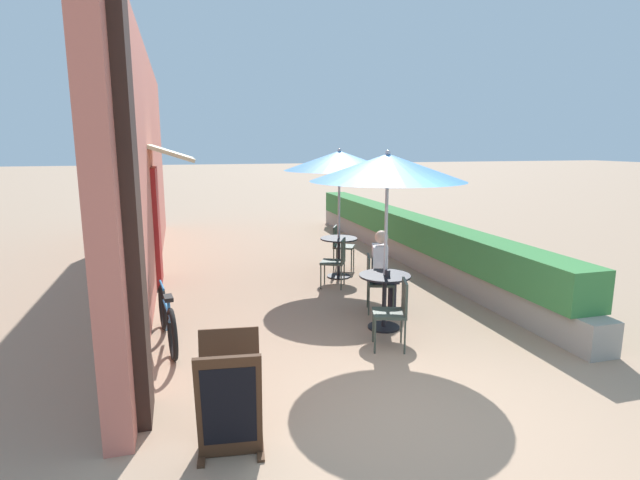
# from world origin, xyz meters

# --- Properties ---
(ground_plane) EXTENTS (120.00, 120.00, 0.00)m
(ground_plane) POSITION_xyz_m (0.00, 0.00, 0.00)
(ground_plane) COLOR #9E7F66
(cafe_facade_wall) EXTENTS (0.98, 11.91, 4.20)m
(cafe_facade_wall) POSITION_xyz_m (-2.54, 5.82, 2.09)
(cafe_facade_wall) COLOR #C66B5B
(cafe_facade_wall) RESTS_ON ground_plane
(planter_hedge) EXTENTS (0.60, 10.91, 1.01)m
(planter_hedge) POSITION_xyz_m (2.75, 5.86, 0.54)
(planter_hedge) COLOR gray
(planter_hedge) RESTS_ON ground_plane
(patio_table_near) EXTENTS (0.70, 0.70, 0.76)m
(patio_table_near) POSITION_xyz_m (0.66, 2.11, 0.52)
(patio_table_near) COLOR black
(patio_table_near) RESTS_ON ground_plane
(patio_umbrella_near) EXTENTS (2.05, 2.05, 2.43)m
(patio_umbrella_near) POSITION_xyz_m (0.66, 2.11, 2.20)
(patio_umbrella_near) COLOR #B7B7BC
(patio_umbrella_near) RESTS_ON ground_plane
(cafe_chair_near_left) EXTENTS (0.50, 0.50, 0.87)m
(cafe_chair_near_left) POSITION_xyz_m (0.80, 2.79, 0.52)
(cafe_chair_near_left) COLOR #384238
(cafe_chair_near_left) RESTS_ON ground_plane
(seated_patron_near_left) EXTENTS (0.48, 0.43, 1.25)m
(seated_patron_near_left) POSITION_xyz_m (0.91, 2.75, 0.69)
(seated_patron_near_left) COLOR #23232D
(seated_patron_near_left) RESTS_ON ground_plane
(cafe_chair_near_right) EXTENTS (0.50, 0.50, 0.87)m
(cafe_chair_near_right) POSITION_xyz_m (0.52, 1.43, 0.52)
(cafe_chair_near_right) COLOR #384238
(cafe_chair_near_right) RESTS_ON ground_plane
(coffee_cup_near) EXTENTS (0.07, 0.07, 0.09)m
(coffee_cup_near) POSITION_xyz_m (0.66, 2.02, 0.80)
(coffee_cup_near) COLOR #232328
(coffee_cup_near) RESTS_ON patio_table_near
(patio_table_mid) EXTENTS (0.70, 0.70, 0.76)m
(patio_table_mid) POSITION_xyz_m (0.89, 4.85, 0.52)
(patio_table_mid) COLOR black
(patio_table_mid) RESTS_ON ground_plane
(patio_umbrella_mid) EXTENTS (2.05, 2.05, 2.43)m
(patio_umbrella_mid) POSITION_xyz_m (0.89, 4.85, 2.20)
(patio_umbrella_mid) COLOR #B7B7BC
(patio_umbrella_mid) RESTS_ON ground_plane
(cafe_chair_mid_left) EXTENTS (0.54, 0.54, 0.87)m
(cafe_chair_mid_left) POSITION_xyz_m (0.65, 4.20, 0.52)
(cafe_chair_mid_left) COLOR #384238
(cafe_chair_mid_left) RESTS_ON ground_plane
(cafe_chair_mid_right) EXTENTS (0.54, 0.54, 0.87)m
(cafe_chair_mid_right) POSITION_xyz_m (1.13, 5.50, 0.52)
(cafe_chair_mid_right) COLOR #384238
(cafe_chair_mid_right) RESTS_ON ground_plane
(bicycle_leaning) EXTENTS (0.28, 1.68, 0.71)m
(bicycle_leaning) POSITION_xyz_m (-2.20, 2.34, 0.33)
(bicycle_leaning) COLOR black
(bicycle_leaning) RESTS_ON ground_plane
(menu_board) EXTENTS (0.58, 0.69, 0.95)m
(menu_board) POSITION_xyz_m (-1.65, -0.13, 0.47)
(menu_board) COLOR #422819
(menu_board) RESTS_ON ground_plane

